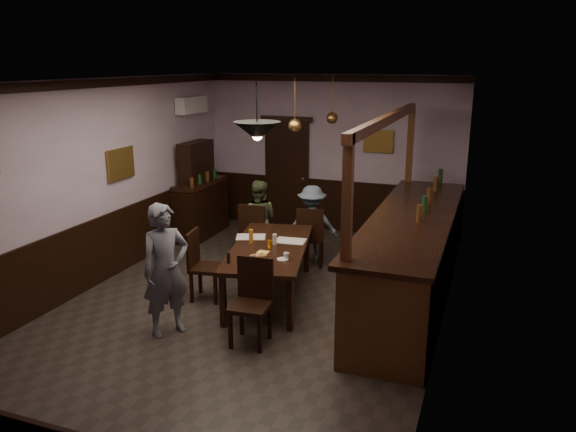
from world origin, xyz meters
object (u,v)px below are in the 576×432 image
at_px(pendant_iron, 257,131).
at_px(person_seated_right, 312,224).
at_px(chair_far_right, 310,234).
at_px(chair_far_left, 254,231).
at_px(sideboard, 200,199).
at_px(pendant_brass_mid, 295,126).
at_px(bar_counter, 412,255).
at_px(chair_near, 252,297).
at_px(soda_can, 270,245).
at_px(dining_table, 270,250).
at_px(person_standing, 166,270).
at_px(chair_side, 201,262).
at_px(person_seated_left, 258,220).
at_px(coffee_cup, 286,256).
at_px(pendant_brass_far, 332,118).

bearing_deg(pendant_iron, person_seated_right, 91.92).
bearing_deg(pendant_iron, chair_far_right, 90.45).
xyz_separation_m(chair_far_left, sideboard, (-1.60, 1.09, 0.16)).
bearing_deg(person_seated_right, pendant_brass_mid, 60.08).
xyz_separation_m(person_seated_right, bar_counter, (1.77, -1.01, 0.00)).
height_order(chair_near, soda_can, chair_near).
bearing_deg(chair_near, dining_table, 99.52).
xyz_separation_m(dining_table, person_standing, (-0.75, -1.45, 0.13)).
distance_m(chair_side, pendant_brass_mid, 2.45).
bearing_deg(bar_counter, person_seated_left, 163.08).
distance_m(chair_far_right, soda_can, 1.48).
relative_size(chair_side, person_seated_right, 0.77).
distance_m(chair_near, coffee_cup, 0.90).
distance_m(soda_can, pendant_iron, 1.76).
relative_size(chair_near, chair_side, 1.03).
bearing_deg(sideboard, dining_table, -43.61).
xyz_separation_m(dining_table, pendant_iron, (0.18, -0.78, 1.75)).
bearing_deg(sideboard, bar_counter, -21.04).
bearing_deg(pendant_iron, person_standing, -144.05).
height_order(chair_near, bar_counter, bar_counter).
relative_size(chair_near, sideboard, 0.57).
relative_size(person_standing, person_seated_left, 1.21).
relative_size(chair_side, pendant_brass_mid, 1.22).
xyz_separation_m(chair_side, pendant_brass_mid, (0.84, 1.48, 1.76)).
bearing_deg(person_standing, person_seated_left, 35.01).
bearing_deg(chair_far_right, dining_table, 69.53).
relative_size(person_seated_left, sideboard, 0.75).
height_order(chair_far_left, pendant_iron, pendant_iron).
relative_size(chair_far_right, coffee_cup, 12.44).
relative_size(pendant_iron, pendant_brass_mid, 0.83).
bearing_deg(chair_far_left, person_standing, 86.31).
bearing_deg(chair_side, pendant_brass_far, -29.48).
xyz_separation_m(dining_table, chair_far_left, (-0.73, 1.13, -0.12)).
bearing_deg(bar_counter, sideboard, 158.96).
bearing_deg(dining_table, chair_far_left, 122.87).
xyz_separation_m(chair_side, pendant_brass_far, (1.04, 2.79, 1.76)).
distance_m(pendant_iron, pendant_brass_far, 3.18).
distance_m(person_standing, pendant_brass_far, 4.23).
height_order(chair_far_right, chair_near, chair_near).
relative_size(chair_far_right, pendant_brass_mid, 1.23).
bearing_deg(pendant_brass_far, coffee_cup, -85.31).
distance_m(chair_far_right, pendant_brass_mid, 1.78).
bearing_deg(chair_near, person_seated_left, 108.13).
bearing_deg(pendant_iron, sideboard, 129.89).
relative_size(chair_near, coffee_cup, 12.72).
distance_m(chair_far_right, person_standing, 2.94).
relative_size(dining_table, person_seated_right, 1.84).
bearing_deg(coffee_cup, bar_counter, 22.40).
height_order(soda_can, pendant_iron, pendant_iron).
bearing_deg(person_seated_left, coffee_cup, 111.98).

